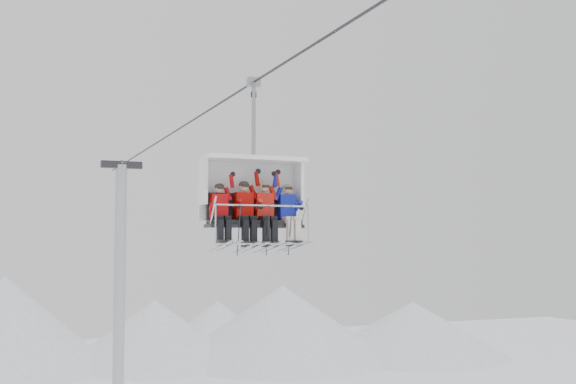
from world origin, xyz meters
name	(u,v)px	position (x,y,z in m)	size (l,w,h in m)	color
ridgeline	(54,333)	(-1.58, 42.05, 2.84)	(72.00, 21.00, 7.00)	white
lift_tower_right	(119,319)	(0.00, 22.00, 5.78)	(2.00, 1.80, 13.48)	#B1B3B9
haul_cable	(288,61)	(0.00, 0.00, 13.30)	(0.06, 0.06, 50.00)	#2D2D32
chairlift_carrier	(252,192)	(0.00, 2.32, 10.69)	(2.44, 1.17, 3.98)	black
skier_far_left	(220,212)	(-0.86, 2.01, 10.19)	(0.39, 1.69, 1.55)	red
skier_center_left	(245,211)	(-0.27, 2.02, 10.22)	(0.42, 1.69, 1.66)	#A70A06
skier_center_right	(265,211)	(0.24, 2.02, 10.22)	(0.42, 1.69, 1.66)	red
skier_far_right	(288,212)	(0.82, 2.01, 10.20)	(0.40, 1.69, 1.61)	#131DA4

